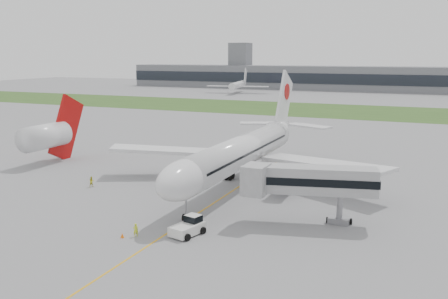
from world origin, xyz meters
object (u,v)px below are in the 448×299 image
at_px(jet_bridge, 306,181).
at_px(ground_crew_near, 136,230).
at_px(airliner, 243,150).
at_px(pushback_tug, 189,226).
at_px(neighbor_aircraft, 48,135).

xyz_separation_m(jet_bridge, ground_crew_near, (-16.91, -12.25, -4.76)).
relative_size(jet_bridge, ground_crew_near, 9.93).
xyz_separation_m(airliner, ground_crew_near, (-2.84, -27.07, -4.86)).
height_order(airliner, pushback_tug, airliner).
distance_m(jet_bridge, neighbor_aircraft, 56.57).
relative_size(jet_bridge, neighbor_aircraft, 0.95).
xyz_separation_m(airliner, jet_bridge, (14.07, -14.82, -0.10)).
height_order(ground_crew_near, neighbor_aircraft, neighbor_aircraft).
bearing_deg(pushback_tug, jet_bridge, 51.56).
height_order(pushback_tug, ground_crew_near, pushback_tug).
distance_m(jet_bridge, ground_crew_near, 21.42).
height_order(jet_bridge, neighbor_aircraft, neighbor_aircraft).
bearing_deg(airliner, neighbor_aircraft, 179.76).
bearing_deg(jet_bridge, pushback_tug, -155.20).
bearing_deg(airliner, pushback_tug, -84.05).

